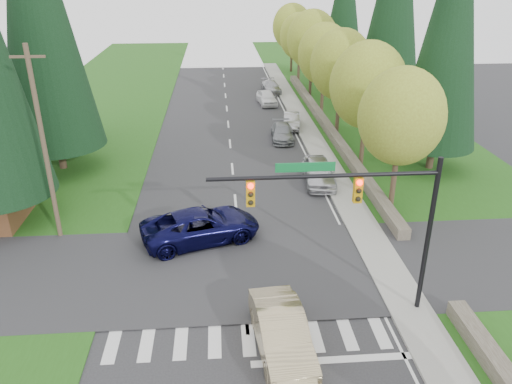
{
  "coord_description": "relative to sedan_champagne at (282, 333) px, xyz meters",
  "views": [
    {
      "loc": [
        -0.89,
        -12.03,
        13.19
      ],
      "look_at": [
        0.89,
        10.74,
        2.8
      ],
      "focal_mm": 35.0,
      "sensor_mm": 36.0,
      "label": 1
    }
  ],
  "objects": [
    {
      "name": "traffic_signal",
      "position": [
        3.18,
        2.05,
        4.16
      ],
      "size": [
        8.7,
        0.37,
        6.8
      ],
      "color": "black",
      "rests_on": "ground"
    },
    {
      "name": "conifer_e_a",
      "position": [
        12.81,
        17.56,
        8.96
      ],
      "size": [
        5.44,
        5.44,
        17.8
      ],
      "color": "#38281C",
      "rests_on": "ground"
    },
    {
      "name": "cross_street",
      "position": [
        -1.19,
        5.56,
        -0.83
      ],
      "size": [
        120.0,
        8.0,
        0.1
      ],
      "primitive_type": "cube",
      "color": "#28282B",
      "rests_on": "ground"
    },
    {
      "name": "grass_west",
      "position": [
        -14.19,
        17.56,
        -0.8
      ],
      "size": [
        14.0,
        110.0,
        0.06
      ],
      "primitive_type": "cube",
      "color": "#225215",
      "rests_on": "ground"
    },
    {
      "name": "decid_tree_3",
      "position": [
        8.01,
        32.56,
        4.84
      ],
      "size": [
        5.0,
        5.0,
        8.55
      ],
      "color": "#38281C",
      "rests_on": "ground"
    },
    {
      "name": "decid_tree_1",
      "position": [
        8.11,
        18.56,
        4.97
      ],
      "size": [
        5.2,
        5.2,
        8.8
      ],
      "color": "#38281C",
      "rests_on": "ground"
    },
    {
      "name": "decid_tree_2",
      "position": [
        7.91,
        25.56,
        5.1
      ],
      "size": [
        5.0,
        5.0,
        8.82
      ],
      "color": "#38281C",
      "rests_on": "ground"
    },
    {
      "name": "conifer_w_e",
      "position": [
        -15.19,
        25.56,
        9.46
      ],
      "size": [
        5.78,
        5.78,
        18.8
      ],
      "color": "#38281C",
      "rests_on": "ground"
    },
    {
      "name": "decid_tree_5",
      "position": [
        7.91,
        46.56,
        4.71
      ],
      "size": [
        4.8,
        4.8,
        8.3
      ],
      "color": "#38281C",
      "rests_on": "ground"
    },
    {
      "name": "parked_car_b",
      "position": [
        3.16,
        24.77,
        -0.2
      ],
      "size": [
        2.0,
        4.42,
        1.26
      ],
      "primitive_type": "imported",
      "rotation": [
        0.0,
        0.0,
        -0.06
      ],
      "color": "gray",
      "rests_on": "ground"
    },
    {
      "name": "decid_tree_4",
      "position": [
        8.11,
        39.56,
        5.23
      ],
      "size": [
        5.4,
        5.4,
        9.18
      ],
      "color": "#38281C",
      "rests_on": "ground"
    },
    {
      "name": "conifer_e_c",
      "position": [
        12.81,
        45.56,
        8.46
      ],
      "size": [
        5.1,
        5.1,
        16.8
      ],
      "color": "#38281C",
      "rests_on": "ground"
    },
    {
      "name": "curb_east",
      "position": [
        4.86,
        19.56,
        -0.76
      ],
      "size": [
        0.2,
        80.0,
        0.13
      ],
      "primitive_type": "cube",
      "color": "gray",
      "rests_on": "ground"
    },
    {
      "name": "parked_car_d",
      "position": [
        3.01,
        36.41,
        -0.11
      ],
      "size": [
        2.13,
        4.34,
        1.43
      ],
      "primitive_type": "imported",
      "rotation": [
        0.0,
        0.0,
        0.11
      ],
      "color": "white",
      "rests_on": "ground"
    },
    {
      "name": "parked_car_c",
      "position": [
        4.41,
        28.02,
        -0.18
      ],
      "size": [
        1.9,
        4.09,
        1.3
      ],
      "primitive_type": "imported",
      "rotation": [
        0.0,
        0.0,
        -0.14
      ],
      "color": "#A5A5A9",
      "rests_on": "ground"
    },
    {
      "name": "suv_navy",
      "position": [
        -3.16,
        8.56,
        0.03
      ],
      "size": [
        6.73,
        4.61,
        1.71
      ],
      "primitive_type": "imported",
      "rotation": [
        0.0,
        0.0,
        1.89
      ],
      "color": "#0A0A35",
      "rests_on": "ground"
    },
    {
      "name": "decid_tree_0",
      "position": [
        8.01,
        11.56,
        4.77
      ],
      "size": [
        4.8,
        4.8,
        8.37
      ],
      "color": "#38281C",
      "rests_on": "ground"
    },
    {
      "name": "sidewalk_east",
      "position": [
        5.71,
        19.56,
        -0.76
      ],
      "size": [
        1.8,
        80.0,
        0.13
      ],
      "primitive_type": "cube",
      "color": "gray",
      "rests_on": "ground"
    },
    {
      "name": "sedan_champagne",
      "position": [
        0.0,
        0.0,
        0.0
      ],
      "size": [
        2.2,
        5.16,
        1.65
      ],
      "primitive_type": "imported",
      "rotation": [
        0.0,
        0.0,
        0.09
      ],
      "color": "tan",
      "rests_on": "ground"
    },
    {
      "name": "parked_car_a",
      "position": [
        4.41,
        15.53,
        -0.02
      ],
      "size": [
        2.17,
        4.86,
        1.62
      ],
      "primitive_type": "imported",
      "rotation": [
        0.0,
        0.0,
        -0.05
      ],
      "color": "silver",
      "rests_on": "ground"
    },
    {
      "name": "stone_wall_north",
      "position": [
        7.41,
        27.56,
        -0.48
      ],
      "size": [
        0.7,
        40.0,
        0.7
      ],
      "primitive_type": "cube",
      "color": "#4C4438",
      "rests_on": "ground"
    },
    {
      "name": "decid_tree_6",
      "position": [
        8.01,
        53.56,
        5.04
      ],
      "size": [
        5.2,
        5.2,
        8.86
      ],
      "color": "#38281C",
      "rests_on": "ground"
    },
    {
      "name": "utility_pole",
      "position": [
        -10.69,
        9.56,
        4.32
      ],
      "size": [
        1.6,
        0.24,
        10.0
      ],
      "color": "#473828",
      "rests_on": "ground"
    },
    {
      "name": "parked_car_e",
      "position": [
        4.01,
        41.73,
        -0.18
      ],
      "size": [
        2.2,
        4.58,
        1.29
      ],
      "primitive_type": "imported",
      "rotation": [
        0.0,
        0.0,
        0.09
      ],
      "color": "#A2A3A7",
      "rests_on": "ground"
    },
    {
      "name": "grass_east",
      "position": [
        11.81,
        17.56,
        -0.8
      ],
      "size": [
        14.0,
        110.0,
        0.06
      ],
      "primitive_type": "cube",
      "color": "#225215",
      "rests_on": "ground"
    }
  ]
}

